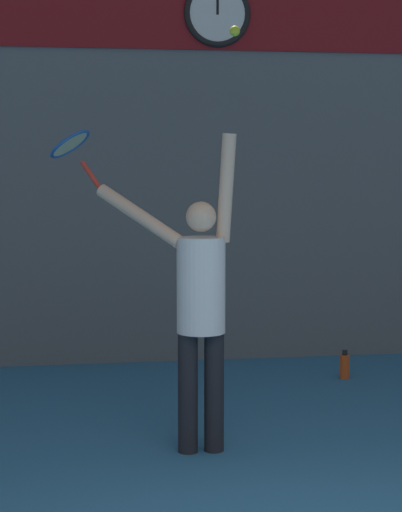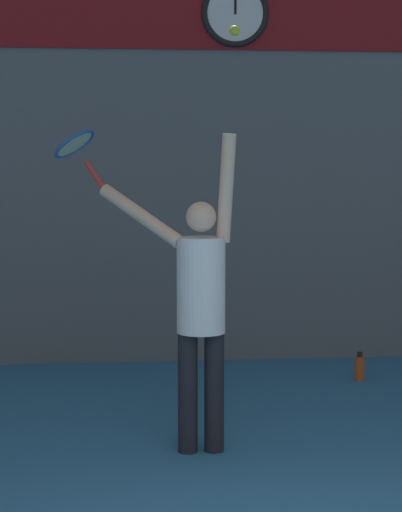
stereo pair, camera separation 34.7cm
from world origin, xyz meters
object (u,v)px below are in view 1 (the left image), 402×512
scoreboard_clock (217,13)px  tennis_ball (235,31)px  tennis_player (199,299)px  tennis_racket (72,147)px  water_bottle (345,366)px

scoreboard_clock → tennis_ball: size_ratio=9.47×
scoreboard_clock → tennis_player: scoreboard_clock is taller
scoreboard_clock → tennis_racket: scoreboard_clock is taller
scoreboard_clock → tennis_racket: 2.95m
tennis_player → water_bottle: bearing=49.3°
water_bottle → tennis_racket: bearing=-150.1°
tennis_ball → water_bottle: (1.37, 1.91, -2.60)m
water_bottle → scoreboard_clock: bearing=137.5°
tennis_ball → scoreboard_clock: bearing=82.3°
tennis_racket → tennis_player: bearing=-30.7°
scoreboard_clock → water_bottle: size_ratio=2.52×
tennis_racket → scoreboard_clock: bearing=58.5°
tennis_player → tennis_racket: tennis_racket is taller
tennis_player → tennis_racket: 1.35m
tennis_racket → water_bottle: 3.32m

